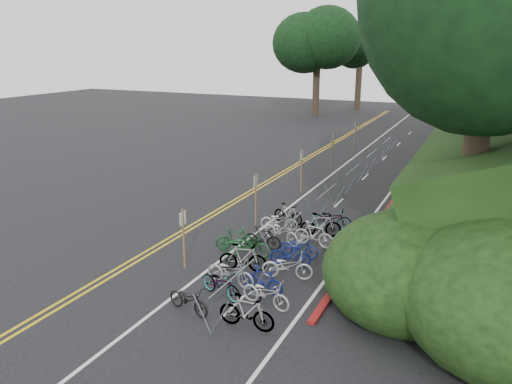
# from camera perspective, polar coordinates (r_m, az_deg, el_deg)

# --- Properties ---
(ground) EXTENTS (120.00, 120.00, 0.00)m
(ground) POSITION_cam_1_polar(r_m,az_deg,el_deg) (19.31, -8.06, -8.25)
(ground) COLOR black
(ground) RESTS_ON ground
(road_markings) EXTENTS (7.47, 80.00, 0.01)m
(road_markings) POSITION_cam_1_polar(r_m,az_deg,el_deg) (27.52, 4.55, -0.53)
(road_markings) COLOR gold
(road_markings) RESTS_ON ground
(red_curb) EXTENTS (0.25, 28.00, 0.10)m
(red_curb) POSITION_cam_1_polar(r_m,az_deg,el_deg) (28.05, 15.68, -0.68)
(red_curb) COLOR maroon
(red_curb) RESTS_ON ground
(bike_rack_front) EXTENTS (1.17, 2.93, 1.23)m
(bike_rack_front) POSITION_cam_1_polar(r_m,az_deg,el_deg) (15.55, -2.64, -10.85)
(bike_rack_front) COLOR gray
(bike_rack_front) RESTS_ON ground
(bike_racks_rest) EXTENTS (1.14, 23.00, 1.17)m
(bike_racks_rest) POSITION_cam_1_polar(r_m,az_deg,el_deg) (29.30, 10.95, 2.00)
(bike_racks_rest) COLOR gray
(bike_racks_rest) RESTS_ON ground
(signpost_near) EXTENTS (0.08, 0.40, 2.33)m
(signpost_near) POSITION_cam_1_polar(r_m,az_deg,el_deg) (18.52, -8.29, -4.87)
(signpost_near) COLOR brown
(signpost_near) RESTS_ON ground
(signposts_rest) EXTENTS (0.08, 18.40, 2.50)m
(signposts_rest) POSITION_cam_1_polar(r_m,az_deg,el_deg) (30.74, 7.14, 3.95)
(signposts_rest) COLOR brown
(signposts_rest) RESTS_ON ground
(bike_front) EXTENTS (1.12, 1.62, 0.95)m
(bike_front) POSITION_cam_1_polar(r_m,az_deg,el_deg) (20.31, -2.42, -5.36)
(bike_front) COLOR #144C1E
(bike_front) RESTS_ON ground
(bike_valet) EXTENTS (3.28, 10.91, 1.07)m
(bike_valet) POSITION_cam_1_polar(r_m,az_deg,el_deg) (19.11, 1.98, -6.76)
(bike_valet) COLOR black
(bike_valet) RESTS_ON ground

